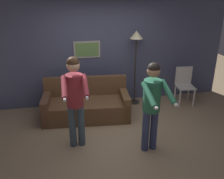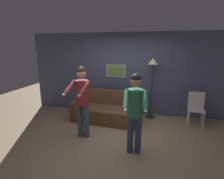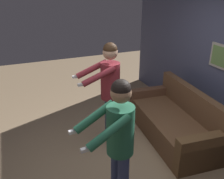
{
  "view_description": "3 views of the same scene",
  "coord_description": "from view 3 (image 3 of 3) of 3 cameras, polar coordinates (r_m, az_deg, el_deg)",
  "views": [
    {
      "loc": [
        -0.98,
        -4.01,
        2.77
      ],
      "look_at": [
        -0.14,
        -0.05,
        1.11
      ],
      "focal_mm": 40.0,
      "sensor_mm": 36.0,
      "label": 1
    },
    {
      "loc": [
        0.74,
        -3.64,
        2.13
      ],
      "look_at": [
        -0.03,
        -0.15,
        1.27
      ],
      "focal_mm": 28.0,
      "sensor_mm": 36.0,
      "label": 2
    },
    {
      "loc": [
        2.54,
        -1.31,
        2.53
      ],
      "look_at": [
        -0.39,
        -0.1,
        1.15
      ],
      "focal_mm": 40.0,
      "sensor_mm": 36.0,
      "label": 3
    }
  ],
  "objects": [
    {
      "name": "couch",
      "position": [
        4.49,
        14.06,
        -7.4
      ],
      "size": [
        1.97,
        1.03,
        0.87
      ],
      "color": "brown",
      "rests_on": "ground_plane"
    },
    {
      "name": "ground_plane",
      "position": [
        3.82,
        3.86,
        -18.07
      ],
      "size": [
        12.0,
        12.0,
        0.0
      ],
      "primitive_type": "plane",
      "color": "tan"
    },
    {
      "name": "person_standing_right",
      "position": [
        2.73,
        1.56,
        -10.77
      ],
      "size": [
        0.47,
        0.68,
        1.65
      ],
      "color": "#38436E",
      "rests_on": "ground_plane"
    },
    {
      "name": "person_standing_left",
      "position": [
        3.88,
        -0.67,
        0.95
      ],
      "size": [
        0.44,
        0.71,
        1.72
      ],
      "color": "#3E5262",
      "rests_on": "ground_plane"
    }
  ]
}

